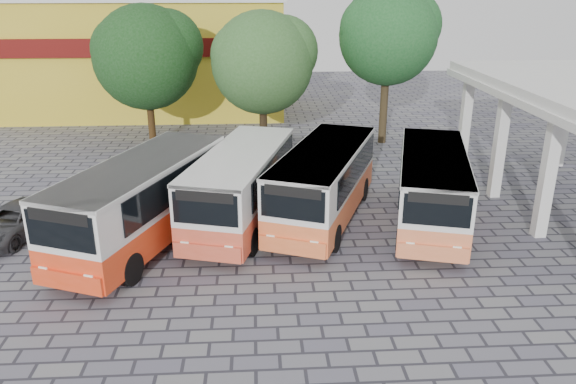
{
  "coord_description": "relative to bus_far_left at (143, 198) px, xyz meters",
  "views": [
    {
      "loc": [
        -3.01,
        -17.37,
        9.2
      ],
      "look_at": [
        -1.78,
        3.22,
        1.5
      ],
      "focal_mm": 35.0,
      "sensor_mm": 36.0,
      "label": 1
    }
  ],
  "objects": [
    {
      "name": "tree_left",
      "position": [
        -1.95,
        13.94,
        3.55
      ],
      "size": [
        6.3,
        6.0,
        8.19
      ],
      "color": "#442D14",
      "rests_on": "ground"
    },
    {
      "name": "bus_centre_left",
      "position": [
        3.58,
        1.69,
        -0.09
      ],
      "size": [
        4.65,
        8.84,
        3.01
      ],
      "rotation": [
        0.0,
        0.0,
        -0.27
      ],
      "color": "#D74E31",
      "rests_on": "ground"
    },
    {
      "name": "tree_right",
      "position": [
        11.99,
        13.62,
        4.7
      ],
      "size": [
        5.97,
        5.69,
        9.2
      ],
      "color": "#41341F",
      "rests_on": "ground"
    },
    {
      "name": "tree_middle",
      "position": [
        4.71,
        12.05,
        3.43
      ],
      "size": [
        5.93,
        5.65,
        7.9
      ],
      "color": "#332616",
      "rests_on": "ground"
    },
    {
      "name": "bus_far_right",
      "position": [
        11.13,
        1.15,
        -0.13
      ],
      "size": [
        4.54,
        8.64,
        2.95
      ],
      "rotation": [
        0.0,
        0.0,
        -0.27
      ],
      "color": "#E67444",
      "rests_on": "ground"
    },
    {
      "name": "bus_far_left",
      "position": [
        0.0,
        0.0,
        0.0
      ],
      "size": [
        5.68,
        9.39,
        3.17
      ],
      "rotation": [
        0.0,
        0.0,
        -0.37
      ],
      "color": "red",
      "rests_on": "ground"
    },
    {
      "name": "parked_car",
      "position": [
        -5.19,
        0.95,
        -1.23
      ],
      "size": [
        3.09,
        4.73,
        1.21
      ],
      "primitive_type": "imported",
      "rotation": [
        0.0,
        0.0,
        -0.27
      ],
      "color": "#363639",
      "rests_on": "ground"
    },
    {
      "name": "bus_centre_right",
      "position": [
        6.9,
        1.83,
        -0.08
      ],
      "size": [
        5.43,
        8.97,
        3.02
      ],
      "rotation": [
        0.0,
        0.0,
        -0.38
      ],
      "color": "orange",
      "rests_on": "ground"
    },
    {
      "name": "shophouse_block",
      "position": [
        -3.82,
        23.95,
        2.33
      ],
      "size": [
        20.4,
        10.4,
        8.3
      ],
      "color": "gold",
      "rests_on": "ground"
    },
    {
      "name": "ground",
      "position": [
        7.18,
        -2.04,
        -1.83
      ],
      "size": [
        90.0,
        90.0,
        0.0
      ],
      "primitive_type": "plane",
      "color": "slate",
      "rests_on": "ground"
    }
  ]
}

